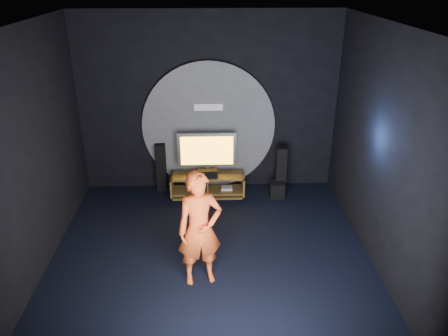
# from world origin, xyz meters

# --- Properties ---
(floor) EXTENTS (5.00, 5.00, 0.00)m
(floor) POSITION_xyz_m (0.00, 0.00, 0.00)
(floor) COLOR black
(floor) RESTS_ON ground
(back_wall) EXTENTS (5.00, 0.04, 3.50)m
(back_wall) POSITION_xyz_m (0.00, 2.50, 1.75)
(back_wall) COLOR black
(back_wall) RESTS_ON ground
(front_wall) EXTENTS (5.00, 0.04, 3.50)m
(front_wall) POSITION_xyz_m (0.00, -2.50, 1.75)
(front_wall) COLOR black
(front_wall) RESTS_ON ground
(left_wall) EXTENTS (0.04, 5.00, 3.50)m
(left_wall) POSITION_xyz_m (-2.50, 0.00, 1.75)
(left_wall) COLOR black
(left_wall) RESTS_ON ground
(right_wall) EXTENTS (0.04, 5.00, 3.50)m
(right_wall) POSITION_xyz_m (2.50, 0.00, 1.75)
(right_wall) COLOR black
(right_wall) RESTS_ON ground
(ceiling) EXTENTS (5.00, 5.00, 0.01)m
(ceiling) POSITION_xyz_m (0.00, 0.00, 3.50)
(ceiling) COLOR black
(ceiling) RESTS_ON back_wall
(wall_disc_panel) EXTENTS (2.60, 0.11, 2.60)m
(wall_disc_panel) POSITION_xyz_m (0.00, 2.44, 1.30)
(wall_disc_panel) COLOR #515156
(wall_disc_panel) RESTS_ON ground
(media_console) EXTENTS (1.45, 0.45, 0.45)m
(media_console) POSITION_xyz_m (-0.03, 2.05, 0.19)
(media_console) COLOR brown
(media_console) RESTS_ON ground
(tv) EXTENTS (1.13, 0.22, 0.84)m
(tv) POSITION_xyz_m (-0.04, 2.12, 0.91)
(tv) COLOR #A2A2A9
(tv) RESTS_ON media_console
(center_speaker) EXTENTS (0.40, 0.15, 0.15)m
(center_speaker) POSITION_xyz_m (-0.04, 1.93, 0.53)
(center_speaker) COLOR black
(center_speaker) RESTS_ON media_console
(remote) EXTENTS (0.18, 0.05, 0.02)m
(remote) POSITION_xyz_m (-0.34, 1.93, 0.46)
(remote) COLOR black
(remote) RESTS_ON media_console
(tower_speaker_left) EXTENTS (0.20, 0.22, 0.99)m
(tower_speaker_left) POSITION_xyz_m (-0.97, 2.35, 0.49)
(tower_speaker_left) COLOR black
(tower_speaker_left) RESTS_ON ground
(tower_speaker_right) EXTENTS (0.20, 0.22, 0.99)m
(tower_speaker_right) POSITION_xyz_m (1.41, 2.10, 0.49)
(tower_speaker_right) COLOR black
(tower_speaker_right) RESTS_ON ground
(subwoofer) EXTENTS (0.28, 0.28, 0.31)m
(subwoofer) POSITION_xyz_m (1.33, 1.94, 0.15)
(subwoofer) COLOR black
(subwoofer) RESTS_ON ground
(player) EXTENTS (0.70, 0.54, 1.72)m
(player) POSITION_xyz_m (-0.14, -0.55, 0.86)
(player) COLOR #E4521F
(player) RESTS_ON ground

